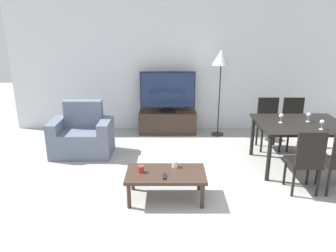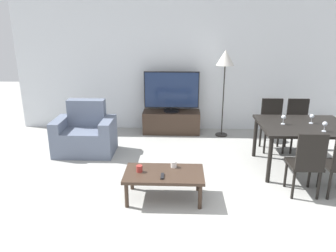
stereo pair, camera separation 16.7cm
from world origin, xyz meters
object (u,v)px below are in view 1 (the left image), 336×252
(coffee_table, at_px, (167,176))
(dining_chair_far, at_px, (295,121))
(wine_glass_center, at_px, (323,123))
(armchair, at_px, (84,136))
(floor_lamp, at_px, (222,61))
(dining_chair_near, at_px, (307,159))
(tv, at_px, (169,92))
(cup_white_near, at_px, (176,164))
(wine_glass_right, at_px, (310,116))
(wine_glass_left, at_px, (283,117))
(dining_chair_far_left, at_px, (270,121))
(dining_table, at_px, (302,128))
(tv_stand, at_px, (169,122))
(remote_primary, at_px, (166,176))
(cup_colored_far, at_px, (142,169))

(coffee_table, distance_m, dining_chair_far, 2.93)
(wine_glass_center, bearing_deg, armchair, 167.00)
(floor_lamp, bearing_deg, wine_glass_center, -56.74)
(armchair, xyz_separation_m, coffee_table, (1.45, -1.52, 0.01))
(dining_chair_near, bearing_deg, coffee_table, -175.84)
(tv, bearing_deg, armchair, -142.62)
(cup_white_near, xyz_separation_m, wine_glass_right, (2.07, 0.88, 0.42))
(dining_chair_far, relative_size, wine_glass_left, 6.19)
(dining_chair_far_left, xyz_separation_m, cup_white_near, (-1.71, -1.66, -0.08))
(tv, relative_size, coffee_table, 1.08)
(dining_table, height_order, dining_chair_far_left, dining_chair_far_left)
(coffee_table, bearing_deg, tv, 89.55)
(wine_glass_left, height_order, wine_glass_center, same)
(dining_table, height_order, wine_glass_left, wine_glass_left)
(dining_table, distance_m, dining_chair_near, 0.89)
(armchair, bearing_deg, wine_glass_right, -7.40)
(tv_stand, height_order, dining_chair_near, dining_chair_near)
(dining_chair_near, relative_size, cup_white_near, 10.66)
(armchair, bearing_deg, coffee_table, -46.30)
(tv_stand, relative_size, tv, 1.05)
(dining_chair_far, bearing_deg, dining_chair_near, -105.17)
(dining_chair_far_left, distance_m, wine_glass_center, 1.27)
(wine_glass_right, bearing_deg, remote_primary, -152.15)
(floor_lamp, distance_m, remote_primary, 3.02)
(remote_primary, xyz_separation_m, cup_white_near, (0.13, 0.29, 0.03))
(wine_glass_left, bearing_deg, dining_chair_near, -84.71)
(armchair, relative_size, dining_table, 0.77)
(coffee_table, xyz_separation_m, remote_primary, (-0.02, -0.12, 0.05))
(wine_glass_right, bearing_deg, dining_table, -153.04)
(remote_primary, bearing_deg, coffee_table, 82.97)
(wine_glass_center, xyz_separation_m, wine_glass_right, (-0.04, 0.38, 0.00))
(wine_glass_left, xyz_separation_m, wine_glass_right, (0.44, 0.06, 0.00))
(tv, height_order, dining_chair_near, tv)
(coffee_table, xyz_separation_m, dining_chair_near, (1.83, 0.13, 0.17))
(dining_chair_far, bearing_deg, floor_lamp, 151.90)
(dining_chair_far_left, height_order, wine_glass_center, dining_chair_far_left)
(dining_chair_far, bearing_deg, cup_white_near, -142.67)
(tv, relative_size, remote_primary, 7.32)
(armchair, relative_size, wine_glass_right, 6.93)
(dining_table, xyz_separation_m, cup_colored_far, (-2.38, -0.97, -0.24))
(tv_stand, height_order, coffee_table, tv_stand)
(coffee_table, xyz_separation_m, dining_table, (2.06, 0.98, 0.32))
(dining_chair_far, distance_m, wine_glass_center, 1.20)
(tv_stand, relative_size, floor_lamp, 0.68)
(floor_lamp, relative_size, cup_colored_far, 19.80)
(tv_stand, distance_m, wine_glass_center, 3.03)
(tv, relative_size, dining_chair_far_left, 1.21)
(dining_chair_far, height_order, wine_glass_center, dining_chair_far)
(dining_chair_far_left, distance_m, cup_colored_far, 2.81)
(floor_lamp, xyz_separation_m, wine_glass_right, (1.16, -1.45, -0.65))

